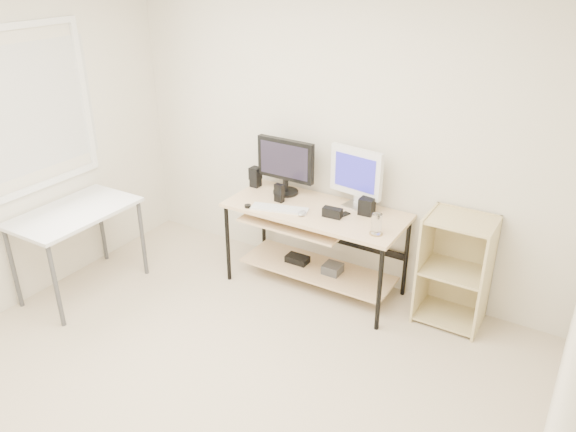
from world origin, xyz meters
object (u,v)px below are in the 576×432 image
(white_imac, at_px, (356,174))
(black_monitor, at_px, (285,163))
(audio_controller, at_px, (279,193))
(desk, at_px, (313,231))
(shelf_unit, at_px, (456,268))
(side_table, at_px, (75,220))

(white_imac, bearing_deg, black_monitor, -166.28)
(black_monitor, bearing_deg, audio_controller, -74.10)
(audio_controller, bearing_deg, white_imac, 28.67)
(audio_controller, bearing_deg, desk, 12.81)
(shelf_unit, bearing_deg, audio_controller, -172.54)
(desk, distance_m, shelf_unit, 1.19)
(side_table, distance_m, black_monitor, 1.81)
(shelf_unit, relative_size, white_imac, 1.78)
(shelf_unit, bearing_deg, black_monitor, -179.52)
(black_monitor, bearing_deg, desk, -21.43)
(side_table, relative_size, audio_controller, 6.39)
(desk, distance_m, white_imac, 0.61)
(desk, height_order, shelf_unit, shelf_unit)
(black_monitor, bearing_deg, white_imac, 6.02)
(shelf_unit, height_order, black_monitor, black_monitor)
(side_table, height_order, shelf_unit, shelf_unit)
(shelf_unit, xyz_separation_m, audio_controller, (-1.49, -0.19, 0.38))
(shelf_unit, relative_size, audio_controller, 5.75)
(white_imac, height_order, audio_controller, white_imac)
(audio_controller, bearing_deg, black_monitor, 111.49)
(desk, relative_size, white_imac, 2.97)
(side_table, height_order, white_imac, white_imac)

